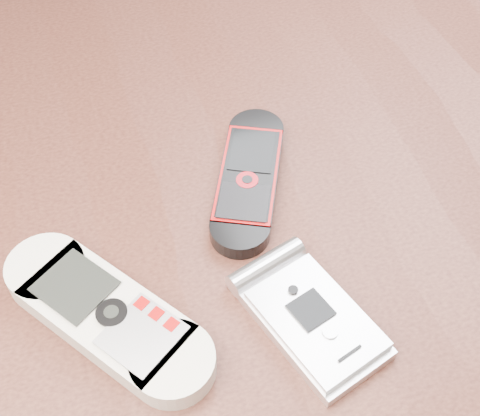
% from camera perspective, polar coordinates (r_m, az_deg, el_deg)
% --- Properties ---
extents(table, '(1.20, 0.80, 0.75)m').
position_cam_1_polar(table, '(0.61, -0.45, -6.99)').
color(table, black).
rests_on(table, ground).
extents(nokia_white, '(0.15, 0.18, 0.02)m').
position_cam_1_polar(nokia_white, '(0.47, -11.33, -8.90)').
color(nokia_white, beige).
rests_on(nokia_white, table).
extents(nokia_black_red, '(0.11, 0.16, 0.02)m').
position_cam_1_polar(nokia_black_red, '(0.54, 0.73, 2.60)').
color(nokia_black_red, black).
rests_on(nokia_black_red, table).
extents(motorola_razr, '(0.09, 0.13, 0.02)m').
position_cam_1_polar(motorola_razr, '(0.46, 6.23, -9.39)').
color(motorola_razr, silver).
rests_on(motorola_razr, table).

